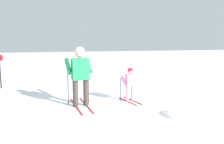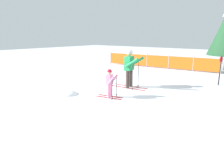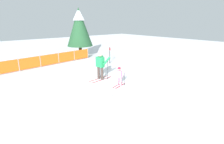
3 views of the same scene
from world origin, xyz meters
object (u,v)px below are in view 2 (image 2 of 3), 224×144
Objects in this scene: safety_fence at (157,61)px; skier_adult at (130,64)px; trail_marker at (220,67)px; skier_child at (110,81)px.

skier_adult is at bearing -78.83° from safety_fence.
skier_adult is 1.26× the size of trail_marker.
skier_child is 0.14× the size of safety_fence.
skier_adult reaches higher than skier_child.
skier_child is at bearing -80.26° from safety_fence.
skier_adult is 1.72m from skier_child.
skier_adult is 5.90m from safety_fence.
safety_fence is at bearing 148.68° from trail_marker.
trail_marker is at bearing -31.32° from safety_fence.
skier_child is 7.52m from safety_fence.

